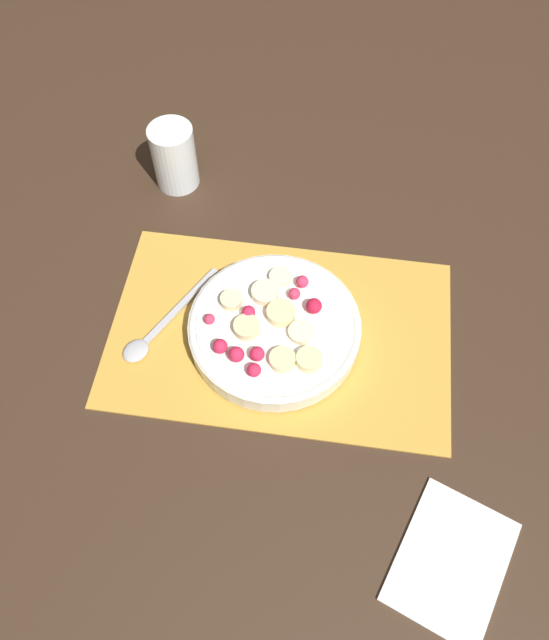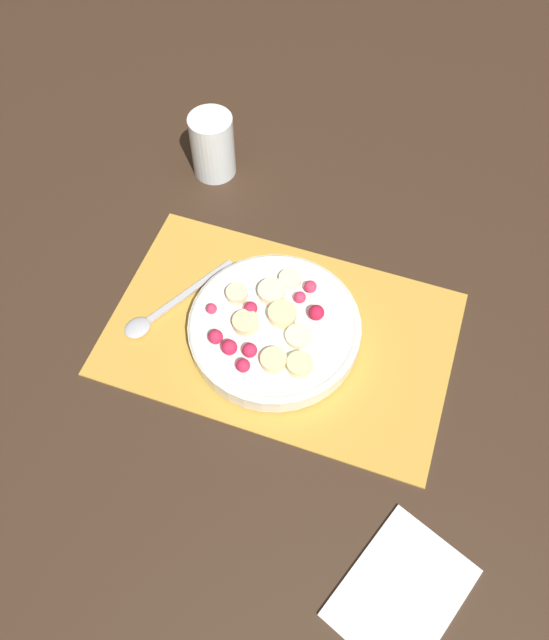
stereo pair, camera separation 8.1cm
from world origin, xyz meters
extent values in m
plane|color=#382619|center=(0.00, 0.00, 0.00)|extent=(3.00, 3.00, 0.00)
cube|color=gold|center=(0.00, 0.00, 0.00)|extent=(0.46, 0.29, 0.01)
cylinder|color=silver|center=(0.01, 0.01, 0.02)|extent=(0.23, 0.23, 0.03)
torus|color=silver|center=(0.01, 0.01, 0.03)|extent=(0.23, 0.23, 0.01)
cylinder|color=white|center=(0.01, 0.01, 0.03)|extent=(0.21, 0.21, 0.00)
cylinder|color=beige|center=(0.04, 0.02, 0.04)|extent=(0.05, 0.05, 0.01)
cylinder|color=beige|center=(-0.04, 0.06, 0.04)|extent=(0.05, 0.05, 0.01)
cylinder|color=#F4EAB7|center=(0.01, -0.06, 0.04)|extent=(0.04, 0.04, 0.01)
cylinder|color=#F4EAB7|center=(0.02, -0.04, 0.04)|extent=(0.05, 0.05, 0.01)
cylinder|color=beige|center=(0.00, -0.01, 0.04)|extent=(0.05, 0.05, 0.01)
cylinder|color=beige|center=(-0.01, 0.06, 0.04)|extent=(0.05, 0.05, 0.01)
cylinder|color=beige|center=(0.07, -0.02, 0.04)|extent=(0.04, 0.04, 0.01)
cylinder|color=#F4EAB7|center=(-0.03, 0.02, 0.04)|extent=(0.05, 0.05, 0.01)
sphere|color=#D12347|center=(0.05, 0.06, 0.05)|extent=(0.02, 0.02, 0.02)
sphere|color=#DB3356|center=(-0.01, -0.04, 0.04)|extent=(0.02, 0.02, 0.02)
sphere|color=#D12347|center=(0.02, 0.06, 0.04)|extent=(0.02, 0.02, 0.02)
sphere|color=red|center=(-0.04, -0.02, 0.05)|extent=(0.02, 0.02, 0.02)
sphere|color=#DB3356|center=(0.09, 0.02, 0.04)|extent=(0.01, 0.01, 0.01)
sphere|color=#D12347|center=(0.07, 0.06, 0.04)|extent=(0.02, 0.02, 0.02)
sphere|color=#D12347|center=(0.02, 0.08, 0.04)|extent=(0.02, 0.02, 0.02)
sphere|color=#D12347|center=(0.04, 0.00, 0.04)|extent=(0.02, 0.02, 0.02)
sphere|color=#DB3356|center=(-0.02, -0.06, 0.04)|extent=(0.02, 0.02, 0.02)
cube|color=#B2B2B7|center=(0.14, -0.02, 0.01)|extent=(0.08, 0.13, 0.00)
ellipsoid|color=#B2B2B7|center=(0.18, 0.06, 0.01)|extent=(0.04, 0.05, 0.01)
cylinder|color=white|center=(0.20, -0.26, 0.05)|extent=(0.07, 0.07, 0.10)
cube|color=white|center=(-0.23, 0.27, 0.00)|extent=(0.16, 0.18, 0.01)
camera|label=1|loc=(-0.05, 0.42, 0.73)|focal=35.00mm
camera|label=2|loc=(-0.13, 0.40, 0.73)|focal=35.00mm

